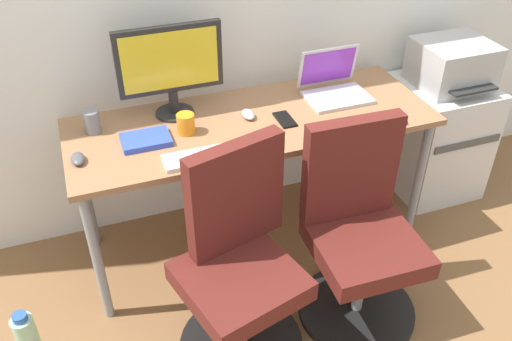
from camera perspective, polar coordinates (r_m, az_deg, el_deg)
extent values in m
plane|color=brown|center=(2.99, -0.33, -7.04)|extent=(5.28, 5.28, 0.00)
cube|color=#996B47|center=(2.55, -0.38, 5.11)|extent=(1.71, 0.63, 0.03)
cylinder|color=gray|center=(2.46, -16.33, -8.90)|extent=(0.04, 0.04, 0.72)
cylinder|color=gray|center=(2.90, 16.62, -1.18)|extent=(0.04, 0.04, 0.72)
cylinder|color=gray|center=(2.87, -17.52, -1.82)|extent=(0.04, 0.04, 0.72)
cylinder|color=gray|center=(3.26, 11.54, 4.05)|extent=(0.04, 0.04, 0.72)
cylinder|color=gray|center=(2.36, -1.62, -15.04)|extent=(0.05, 0.05, 0.34)
cube|color=#591E19|center=(2.20, -1.72, -11.50)|extent=(0.54, 0.54, 0.09)
cube|color=#591E19|center=(2.14, -2.16, -2.67)|extent=(0.42, 0.18, 0.48)
cylinder|color=black|center=(2.67, 10.43, -14.10)|extent=(0.54, 0.54, 0.03)
cylinder|color=gray|center=(2.53, 10.88, -11.39)|extent=(0.05, 0.05, 0.34)
cube|color=#591E19|center=(2.38, 11.46, -7.86)|extent=(0.46, 0.46, 0.09)
cube|color=#591E19|center=(2.32, 9.91, 0.14)|extent=(0.42, 0.08, 0.48)
cube|color=silver|center=(3.35, 18.33, 3.41)|extent=(0.46, 0.50, 0.68)
cube|color=#4C4C4C|center=(3.14, 21.30, 2.59)|extent=(0.42, 0.01, 0.04)
cube|color=#B7B7B7|center=(3.14, 19.89, 10.48)|extent=(0.38, 0.34, 0.24)
cube|color=#262626|center=(3.03, 21.88, 7.83)|extent=(0.27, 0.06, 0.01)
cylinder|color=#2D59B2|center=(2.43, -23.54, -13.94)|extent=(0.06, 0.06, 0.03)
cylinder|color=#262626|center=(2.61, -8.51, 6.03)|extent=(0.18, 0.18, 0.01)
cylinder|color=#262626|center=(2.58, -8.63, 7.20)|extent=(0.04, 0.04, 0.11)
cube|color=#262626|center=(2.49, -9.06, 11.45)|extent=(0.48, 0.03, 0.31)
cube|color=yellow|center=(2.48, -8.97, 11.30)|extent=(0.43, 0.00, 0.26)
cube|color=silver|center=(2.74, 8.55, 7.57)|extent=(0.31, 0.22, 0.02)
cube|color=silver|center=(2.79, 7.53, 10.80)|extent=(0.31, 0.05, 0.21)
cube|color=purple|center=(2.79, 7.58, 10.78)|extent=(0.28, 0.04, 0.18)
cube|color=silver|center=(2.28, -5.49, 1.48)|extent=(0.34, 0.12, 0.02)
cube|color=#2D2D2D|center=(2.55, 11.71, 4.86)|extent=(0.34, 0.12, 0.02)
ellipsoid|color=#B7B7B7|center=(2.55, -0.82, 5.91)|extent=(0.06, 0.10, 0.03)
ellipsoid|color=#515156|center=(2.36, -18.19, 1.18)|extent=(0.06, 0.10, 0.03)
cylinder|color=orange|center=(2.44, -7.37, 4.89)|extent=(0.08, 0.08, 0.09)
cylinder|color=slate|center=(2.53, -16.83, 4.90)|extent=(0.07, 0.07, 0.10)
cube|color=black|center=(2.53, 3.04, 5.37)|extent=(0.07, 0.14, 0.01)
cube|color=blue|center=(2.41, -11.47, 3.18)|extent=(0.21, 0.15, 0.03)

